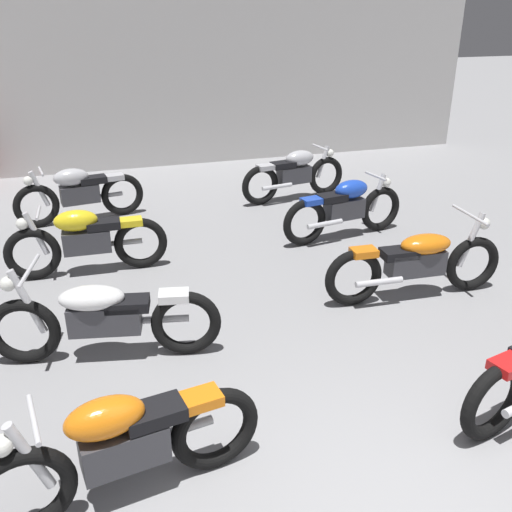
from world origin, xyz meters
TOP-DOWN VIEW (x-y plane):
  - back_wall at (0.00, 9.79)m, footprint 13.50×0.24m
  - motorcycle_left_row_0 at (-1.69, 1.03)m, footprint 1.96×0.59m
  - motorcycle_left_row_1 at (-1.71, 2.80)m, footprint 2.15×0.73m
  - motorcycle_left_row_2 at (-1.80, 4.80)m, footprint 1.97×0.48m
  - motorcycle_left_row_3 at (-1.83, 6.79)m, footprint 1.97×0.58m
  - motorcycle_right_row_1 at (1.76, 3.02)m, footprint 2.17×0.68m
  - motorcycle_right_row_2 at (1.78, 4.95)m, footprint 1.96×0.58m
  - motorcycle_right_row_3 at (1.73, 6.81)m, footprint 1.96×0.59m

SIDE VIEW (x-z plane):
  - motorcycle_left_row_1 at x=-1.71m, z-range -0.04..0.94m
  - motorcycle_right_row_1 at x=1.76m, z-range -0.04..0.94m
  - motorcycle_left_row_0 at x=-1.69m, z-range 0.02..0.90m
  - motorcycle_left_row_2 at x=-1.80m, z-range 0.02..0.90m
  - motorcycle_left_row_3 at x=-1.83m, z-range 0.02..0.90m
  - motorcycle_right_row_2 at x=1.78m, z-range 0.02..0.90m
  - motorcycle_right_row_3 at x=1.73m, z-range 0.02..0.90m
  - back_wall at x=0.00m, z-range 0.00..3.60m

